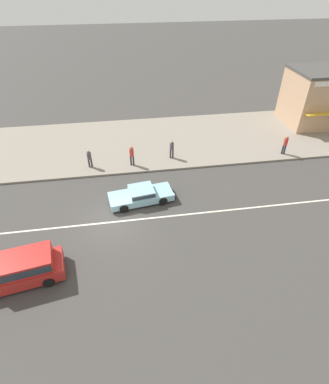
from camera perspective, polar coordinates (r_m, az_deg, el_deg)
ground_plane at (r=19.66m, az=-9.61°, el=-5.65°), size 160.00×160.00×0.00m
lane_centre_stripe at (r=19.65m, az=-9.61°, el=-5.64°), size 50.40×0.14×0.01m
kerb_strip at (r=28.15m, az=-10.02°, el=8.95°), size 68.00×10.00×0.15m
sedan_pale_blue_0 at (r=20.74m, az=-4.42°, el=-0.54°), size 4.68×2.29×1.06m
minivan_red_2 at (r=17.47m, az=-25.79°, el=-12.94°), size 4.80×2.61×1.56m
pedestrian_near_clock at (r=24.19m, az=-6.27°, el=7.20°), size 0.34×0.34×1.72m
pedestrian_mid_kerb at (r=27.61m, az=22.04°, el=8.59°), size 0.34×0.34×1.69m
pedestrian_by_shop at (r=25.07m, az=1.40°, el=8.37°), size 0.34×0.34×1.59m
pedestrian_far_end at (r=24.57m, az=-14.13°, el=6.42°), size 0.34×0.34×1.54m
shopfront_corner_warung at (r=34.41m, az=27.10°, el=15.84°), size 5.66×5.65×5.25m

